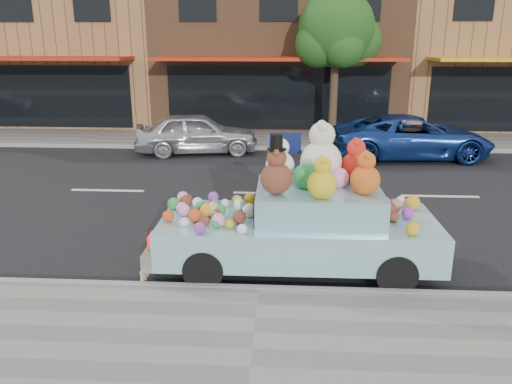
# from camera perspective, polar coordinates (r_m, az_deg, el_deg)

# --- Properties ---
(ground) EXTENTS (120.00, 120.00, 0.00)m
(ground) POSITION_cam_1_polar(r_m,az_deg,el_deg) (11.99, 1.67, -0.17)
(ground) COLOR black
(ground) RESTS_ON ground
(near_sidewalk) EXTENTS (60.00, 3.00, 0.12)m
(near_sidewalk) POSITION_cam_1_polar(r_m,az_deg,el_deg) (6.05, -0.42, -17.93)
(near_sidewalk) COLOR gray
(near_sidewalk) RESTS_ON ground
(far_sidewalk) EXTENTS (60.00, 3.00, 0.12)m
(far_sidewalk) POSITION_cam_1_polar(r_m,az_deg,el_deg) (18.29, 2.34, 5.99)
(far_sidewalk) COLOR gray
(far_sidewalk) RESTS_ON ground
(near_kerb) EXTENTS (60.00, 0.12, 0.13)m
(near_kerb) POSITION_cam_1_polar(r_m,az_deg,el_deg) (7.33, 0.38, -11.20)
(near_kerb) COLOR gray
(near_kerb) RESTS_ON ground
(far_kerb) EXTENTS (60.00, 0.12, 0.13)m
(far_kerb) POSITION_cam_1_polar(r_m,az_deg,el_deg) (16.82, 2.23, 5.04)
(far_kerb) COLOR gray
(far_kerb) RESTS_ON ground
(storefront_left) EXTENTS (10.00, 9.80, 7.30)m
(storefront_left) POSITION_cam_1_polar(r_m,az_deg,el_deg) (25.61, -21.22, 16.10)
(storefront_left) COLOR #96663F
(storefront_left) RESTS_ON ground
(storefront_mid) EXTENTS (10.00, 9.80, 7.30)m
(storefront_mid) POSITION_cam_1_polar(r_m,az_deg,el_deg) (23.43, 2.75, 17.19)
(storefront_mid) COLOR brown
(storefront_mid) RESTS_ON ground
(storefront_right) EXTENTS (10.00, 9.80, 7.30)m
(storefront_right) POSITION_cam_1_polar(r_m,az_deg,el_deg) (25.34, 26.91, 15.45)
(storefront_right) COLOR #96663F
(storefront_right) RESTS_ON ground
(street_tree) EXTENTS (3.00, 2.70, 5.22)m
(street_tree) POSITION_cam_1_polar(r_m,az_deg,el_deg) (18.09, 9.23, 17.25)
(street_tree) COLOR #38281C
(street_tree) RESTS_ON ground
(car_silver) EXTENTS (4.12, 2.24, 1.33)m
(car_silver) POSITION_cam_1_polar(r_m,az_deg,el_deg) (16.29, -6.79, 6.69)
(car_silver) COLOR silver
(car_silver) RESTS_ON ground
(car_blue) EXTENTS (4.97, 2.59, 1.34)m
(car_blue) POSITION_cam_1_polar(r_m,az_deg,el_deg) (16.26, 17.43, 6.03)
(car_blue) COLOR navy
(car_blue) RESTS_ON ground
(art_car) EXTENTS (4.50, 1.80, 2.32)m
(art_car) POSITION_cam_1_polar(r_m,az_deg,el_deg) (7.90, 5.16, -3.14)
(art_car) COLOR black
(art_car) RESTS_ON ground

